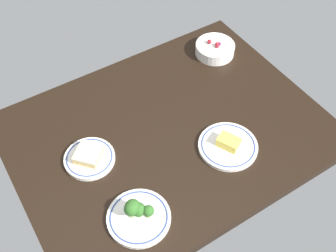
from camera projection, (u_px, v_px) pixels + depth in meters
dining_table at (168, 133)px, 152.59cm from camera, size 110.45×83.99×4.00cm
plate_sandwich at (89, 157)px, 141.33cm from camera, size 17.35×17.35×4.76cm
plate_cheese at (228, 145)px, 145.04cm from camera, size 20.82×20.82×4.67cm
bowl_berries at (215, 49)px, 175.70cm from camera, size 16.55×16.55×6.31cm
plate_broccoli at (138, 215)px, 126.77cm from camera, size 19.82×19.82×8.23cm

